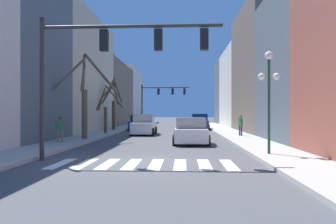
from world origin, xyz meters
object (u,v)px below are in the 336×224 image
object	(u,v)px
car_parked_left_near	(144,125)
street_tree_right_far	(85,98)
traffic_signal_far	(160,95)
car_driving_away_lane	(199,122)
street_tree_left_far	(105,111)
car_parked_left_far	(191,131)
pedestrian_crossing_street	(60,127)
car_driving_toward_lane	(196,121)
street_tree_left_mid	(113,105)
street_lamp_right_corner	(269,81)
pedestrian_near_right_corner	(241,123)
car_parked_right_near	(140,123)
traffic_signal_near	(111,53)

from	to	relation	value
car_parked_left_near	street_tree_right_far	world-z (taller)	street_tree_right_far
traffic_signal_far	street_tree_right_far	bearing A→B (deg)	-98.67
car_parked_left_near	car_driving_away_lane	size ratio (longest dim) A/B	1.03
car_driving_away_lane	street_tree_left_far	bearing A→B (deg)	136.86
car_parked_left_far	pedestrian_crossing_street	distance (m)	7.98
car_driving_toward_lane	car_parked_left_far	world-z (taller)	car_parked_left_far
traffic_signal_far	car_driving_away_lane	distance (m)	9.71
car_driving_away_lane	pedestrian_crossing_street	distance (m)	19.82
car_driving_away_lane	pedestrian_crossing_street	size ratio (longest dim) A/B	2.95
car_driving_toward_lane	street_tree_left_far	distance (m)	18.85
street_tree_right_far	street_tree_left_mid	distance (m)	11.84
traffic_signal_far	car_parked_left_far	distance (m)	24.94
car_parked_left_near	street_lamp_right_corner	bearing A→B (deg)	26.93
pedestrian_crossing_street	pedestrian_near_right_corner	distance (m)	13.22
street_tree_right_far	pedestrian_near_right_corner	bearing A→B (deg)	17.60
pedestrian_crossing_street	street_tree_left_mid	bearing A→B (deg)	67.58
street_lamp_right_corner	car_parked_right_near	distance (m)	23.05
traffic_signal_near	street_tree_left_far	world-z (taller)	traffic_signal_near
traffic_signal_far	pedestrian_near_right_corner	bearing A→B (deg)	-68.51
car_parked_left_far	street_tree_right_far	size ratio (longest dim) A/B	0.73
car_parked_left_far	car_driving_away_lane	size ratio (longest dim) A/B	0.93
traffic_signal_near	street_lamp_right_corner	xyz separation A→B (m)	(6.58, 1.46, -1.01)
street_tree_left_mid	pedestrian_near_right_corner	bearing A→B (deg)	-35.31
street_tree_left_far	car_driving_toward_lane	bearing A→B (deg)	63.04
car_parked_left_far	street_tree_right_far	world-z (taller)	street_tree_right_far
car_driving_toward_lane	car_parked_left_far	xyz separation A→B (m)	(-1.33, -24.47, 0.03)
street_tree_left_far	pedestrian_near_right_corner	bearing A→B (deg)	-12.96
car_driving_away_lane	street_tree_right_far	world-z (taller)	street_tree_right_far
car_driving_toward_lane	street_tree_right_far	world-z (taller)	street_tree_right_far
car_driving_toward_lane	car_driving_away_lane	distance (m)	7.63
street_lamp_right_corner	car_parked_left_near	distance (m)	15.89
street_lamp_right_corner	car_parked_left_near	size ratio (longest dim) A/B	0.94
street_tree_right_far	pedestrian_crossing_street	bearing A→B (deg)	-109.57
traffic_signal_near	pedestrian_near_right_corner	world-z (taller)	traffic_signal_near
car_parked_left_near	pedestrian_crossing_street	bearing A→B (deg)	-24.90
traffic_signal_far	car_driving_away_lane	bearing A→B (deg)	-56.54
car_driving_away_lane	street_tree_right_far	distance (m)	17.54
car_parked_left_far	pedestrian_crossing_street	xyz separation A→B (m)	(-7.94, -0.66, 0.30)
car_parked_right_near	car_driving_away_lane	xyz separation A→B (m)	(6.59, 1.45, 0.05)
pedestrian_near_right_corner	street_tree_left_mid	distance (m)	14.46
car_parked_right_near	street_tree_left_far	size ratio (longest dim) A/B	1.13
traffic_signal_near	car_parked_left_far	xyz separation A→B (m)	(3.34, 7.36, -3.53)
car_parked_left_far	traffic_signal_near	bearing A→B (deg)	155.58
car_driving_toward_lane	street_tree_left_mid	xyz separation A→B (m)	(-9.12, -11.01, 2.01)
street_lamp_right_corner	pedestrian_near_right_corner	xyz separation A→B (m)	(0.70, 11.04, -2.16)
street_tree_left_far	car_driving_away_lane	bearing A→B (deg)	46.86
traffic_signal_near	street_tree_left_far	bearing A→B (deg)	104.35
traffic_signal_far	car_parked_right_near	world-z (taller)	traffic_signal_far
car_parked_left_far	street_tree_left_mid	world-z (taller)	street_tree_left_mid
pedestrian_crossing_street	pedestrian_near_right_corner	size ratio (longest dim) A/B	0.94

